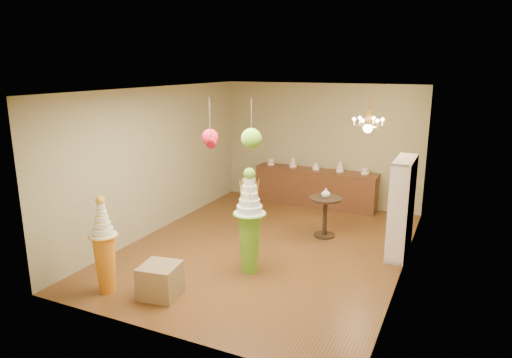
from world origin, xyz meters
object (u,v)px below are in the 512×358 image
at_px(pedestal_green, 250,229).
at_px(sideboard, 315,187).
at_px(pedestal_orange, 105,255).
at_px(round_table, 325,211).

relative_size(pedestal_green, sideboard, 0.59).
bearing_deg(pedestal_orange, round_table, 57.39).
height_order(pedestal_green, pedestal_orange, pedestal_green).
relative_size(pedestal_green, pedestal_orange, 1.17).
bearing_deg(pedestal_green, sideboard, 92.16).
height_order(pedestal_orange, sideboard, pedestal_orange).
bearing_deg(round_table, pedestal_green, -107.71).
bearing_deg(round_table, pedestal_orange, -122.61).
distance_m(sideboard, round_table, 2.11).
bearing_deg(round_table, sideboard, 113.21).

